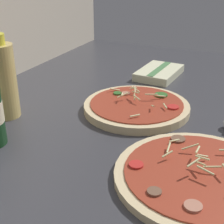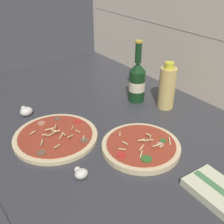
{
  "view_description": "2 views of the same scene",
  "coord_description": "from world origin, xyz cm",
  "px_view_note": "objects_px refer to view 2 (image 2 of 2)",
  "views": [
    {
      "loc": [
        -57.58,
        -26.66,
        38.26
      ],
      "look_at": [
        -4.13,
        -2.29,
        10.96
      ],
      "focal_mm": 55.0,
      "sensor_mm": 36.0,
      "label": 1
    },
    {
      "loc": [
        69.77,
        -52.38,
        60.28
      ],
      "look_at": [
        1.77,
        -1.69,
        10.95
      ],
      "focal_mm": 45.0,
      "sensor_mm": 36.0,
      "label": 2
    }
  ],
  "objects_px": {
    "beer_bottle": "(137,81)",
    "mushroom_left": "(81,173)",
    "oil_bottle": "(167,87)",
    "pizza_far": "(142,146)",
    "dish_towel": "(218,192)",
    "pizza_near": "(56,137)",
    "mushroom_right": "(26,111)"
  },
  "relations": [
    {
      "from": "pizza_far",
      "to": "beer_bottle",
      "type": "bearing_deg",
      "value": 142.01
    },
    {
      "from": "mushroom_left",
      "to": "dish_towel",
      "type": "height_order",
      "value": "mushroom_left"
    },
    {
      "from": "beer_bottle",
      "to": "pizza_far",
      "type": "bearing_deg",
      "value": -37.99
    },
    {
      "from": "pizza_near",
      "to": "oil_bottle",
      "type": "relative_size",
      "value": 1.49
    },
    {
      "from": "pizza_far",
      "to": "oil_bottle",
      "type": "distance_m",
      "value": 0.32
    },
    {
      "from": "oil_bottle",
      "to": "beer_bottle",
      "type": "bearing_deg",
      "value": -154.63
    },
    {
      "from": "beer_bottle",
      "to": "oil_bottle",
      "type": "relative_size",
      "value": 1.34
    },
    {
      "from": "dish_towel",
      "to": "beer_bottle",
      "type": "bearing_deg",
      "value": 161.04
    },
    {
      "from": "pizza_far",
      "to": "oil_bottle",
      "type": "bearing_deg",
      "value": 119.52
    },
    {
      "from": "pizza_far",
      "to": "dish_towel",
      "type": "distance_m",
      "value": 0.28
    },
    {
      "from": "pizza_near",
      "to": "oil_bottle",
      "type": "distance_m",
      "value": 0.49
    },
    {
      "from": "pizza_far",
      "to": "beer_bottle",
      "type": "relative_size",
      "value": 0.98
    },
    {
      "from": "beer_bottle",
      "to": "oil_bottle",
      "type": "xyz_separation_m",
      "value": [
        0.12,
        0.06,
        -0.0
      ]
    },
    {
      "from": "oil_bottle",
      "to": "mushroom_left",
      "type": "distance_m",
      "value": 0.53
    },
    {
      "from": "dish_towel",
      "to": "mushroom_left",
      "type": "bearing_deg",
      "value": -137.61
    },
    {
      "from": "beer_bottle",
      "to": "mushroom_left",
      "type": "xyz_separation_m",
      "value": [
        0.27,
        -0.45,
        -0.08
      ]
    },
    {
      "from": "oil_bottle",
      "to": "dish_towel",
      "type": "height_order",
      "value": "oil_bottle"
    },
    {
      "from": "pizza_near",
      "to": "mushroom_right",
      "type": "height_order",
      "value": "pizza_near"
    },
    {
      "from": "beer_bottle",
      "to": "mushroom_left",
      "type": "relative_size",
      "value": 6.26
    },
    {
      "from": "oil_bottle",
      "to": "dish_towel",
      "type": "xyz_separation_m",
      "value": [
        0.43,
        -0.25,
        -0.08
      ]
    },
    {
      "from": "pizza_far",
      "to": "oil_bottle",
      "type": "xyz_separation_m",
      "value": [
        -0.15,
        0.27,
        0.08
      ]
    },
    {
      "from": "pizza_far",
      "to": "oil_bottle",
      "type": "height_order",
      "value": "oil_bottle"
    },
    {
      "from": "pizza_near",
      "to": "mushroom_right",
      "type": "bearing_deg",
      "value": -174.78
    },
    {
      "from": "pizza_near",
      "to": "dish_towel",
      "type": "relative_size",
      "value": 1.67
    },
    {
      "from": "pizza_far",
      "to": "mushroom_right",
      "type": "height_order",
      "value": "pizza_far"
    },
    {
      "from": "oil_bottle",
      "to": "dish_towel",
      "type": "distance_m",
      "value": 0.5
    },
    {
      "from": "pizza_near",
      "to": "beer_bottle",
      "type": "xyz_separation_m",
      "value": [
        -0.05,
        0.42,
        0.08
      ]
    },
    {
      "from": "mushroom_left",
      "to": "mushroom_right",
      "type": "relative_size",
      "value": 0.8
    },
    {
      "from": "mushroom_right",
      "to": "pizza_far",
      "type": "bearing_deg",
      "value": 26.83
    },
    {
      "from": "mushroom_right",
      "to": "dish_towel",
      "type": "relative_size",
      "value": 0.3
    },
    {
      "from": "beer_bottle",
      "to": "oil_bottle",
      "type": "distance_m",
      "value": 0.13
    },
    {
      "from": "pizza_near",
      "to": "mushroom_left",
      "type": "height_order",
      "value": "pizza_near"
    }
  ]
}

